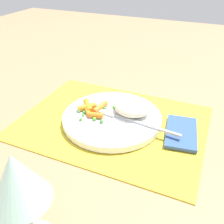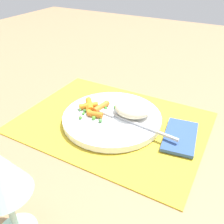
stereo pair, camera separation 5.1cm
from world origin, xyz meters
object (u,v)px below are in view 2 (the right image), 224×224
Objects in this scene: plate at (112,118)px; carrot_portion at (93,107)px; fork at (129,121)px; napkin at (180,136)px; rice_mound at (133,108)px.

carrot_portion is at bearing 1.05° from plate.
carrot_portion is (0.06, 0.00, 0.02)m from plate.
napkin is at bearing -170.22° from fork.
fork is 0.13m from napkin.
carrot_portion is at bearing 17.18° from rice_mound.
carrot_portion reaches higher than napkin.
plate reaches higher than napkin.
carrot_portion reaches higher than plate.
fork is (-0.01, 0.04, -0.02)m from rice_mound.
plate is 3.07× the size of carrot_portion.
carrot_portion is (0.10, 0.03, -0.01)m from rice_mound.
plate is at bearing 5.15° from napkin.
napkin is (-0.12, -0.02, -0.02)m from fork.
rice_mound is at bearing -6.32° from napkin.
plate is 0.17m from napkin.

